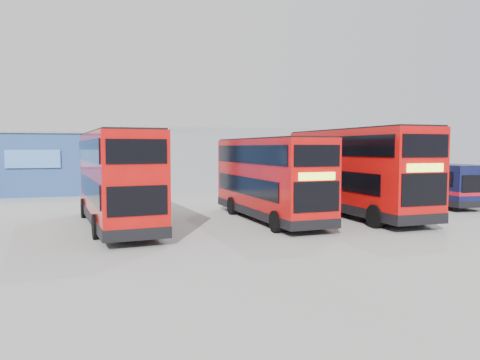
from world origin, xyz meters
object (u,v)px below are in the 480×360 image
double_decker_left (117,180)px  single_decker_blue (420,183)px  maintenance_shed (274,160)px  double_decker_centre (269,179)px  office_block (40,163)px  double_decker_right (355,173)px

double_decker_left → single_decker_blue: double_decker_left is taller
maintenance_shed → single_decker_blue: maintenance_shed is taller
double_decker_left → double_decker_centre: 7.85m
double_decker_centre → double_decker_left: bearing=176.6°
office_block → single_decker_blue: 30.56m
maintenance_shed → double_decker_right: 21.57m
maintenance_shed → double_decker_right: (-3.04, -21.35, -0.16)m
maintenance_shed → double_decker_left: size_ratio=2.73×
maintenance_shed → single_decker_blue: 17.88m
double_decker_centre → double_decker_right: bearing=-1.2°
maintenance_shed → single_decker_blue: bearing=-75.6°
double_decker_left → office_block: bearing=-80.1°
maintenance_shed → double_decker_left: (-16.14, -21.66, -0.30)m
double_decker_left → maintenance_shed: bearing=-133.4°
maintenance_shed → single_decker_blue: (4.45, -17.28, -1.21)m
office_block → single_decker_blue: (26.45, -15.27, -1.18)m
office_block → maintenance_shed: size_ratio=0.40×
maintenance_shed → double_decker_left: maintenance_shed is taller
office_block → double_decker_centre: bearing=-55.0°
office_block → single_decker_blue: size_ratio=1.18×
double_decker_centre → double_decker_right: double_decker_right is taller
double_decker_left → double_decker_centre: double_decker_left is taller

